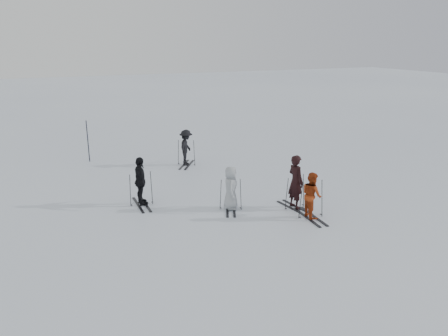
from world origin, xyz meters
name	(u,v)px	position (x,y,z in m)	size (l,w,h in m)	color
ground	(235,201)	(0.00, 0.00, 0.00)	(120.00, 120.00, 0.00)	silver
skier_near_dark	(296,182)	(1.65, -1.53, 0.96)	(0.70, 0.46, 1.93)	black
skier_red	(312,196)	(1.69, -2.47, 0.78)	(0.76, 0.59, 1.56)	#983311
skier_grey	(231,189)	(-0.49, -0.72, 0.77)	(0.76, 0.49, 1.55)	#A4A9AD
skier_uphill_left	(141,182)	(-3.29, 0.96, 0.88)	(1.04, 0.43, 1.77)	black
skier_uphill_far	(186,148)	(-0.10, 5.26, 0.84)	(1.09, 0.63, 1.69)	black
skis_near_dark	(295,192)	(1.65, -1.53, 0.62)	(0.90, 1.70, 1.24)	black
skis_red	(311,199)	(1.69, -2.47, 0.66)	(0.96, 1.81, 1.32)	black
skis_grey	(231,194)	(-0.49, -0.72, 0.58)	(0.84, 1.58, 1.16)	black
skis_uphill_left	(141,188)	(-3.29, 0.96, 0.63)	(0.92, 1.73, 1.26)	black
skis_uphill_far	(186,152)	(-0.10, 5.26, 0.63)	(0.92, 1.74, 1.27)	black
piste_marker	(88,141)	(-4.28, 7.80, 1.02)	(0.04, 0.04, 2.04)	black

